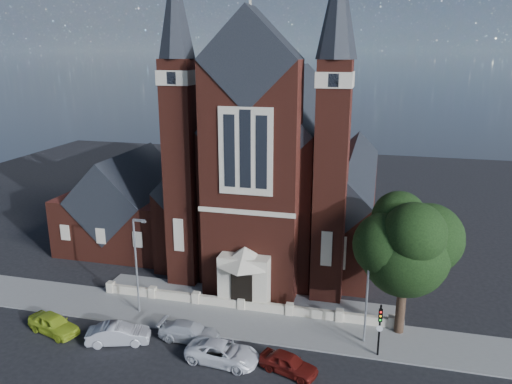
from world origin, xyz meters
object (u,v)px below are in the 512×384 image
car_silver_b (190,332)px  church (282,169)px  car_lime_van (54,324)px  street_lamp_right (369,286)px  street_lamp_left (137,261)px  parish_hall (130,208)px  car_dark_red (288,363)px  street_tree (407,249)px  traffic_signal (380,324)px  car_silver_a (118,334)px  car_white_suv (223,353)px

car_silver_b → church: bearing=-5.9°
car_lime_van → street_lamp_right: bearing=-62.2°
church → street_lamp_left: bearing=-112.7°
parish_hall → street_lamp_left: 16.18m
car_dark_red → church: bearing=31.2°
street_lamp_left → car_dark_red: (13.18, -4.81, -3.92)m
street_lamp_right → street_tree: bearing=34.3°
church → car_dark_red: size_ratio=8.72×
church → traffic_signal: bearing=-61.8°
car_lime_van → car_silver_a: bearing=-73.6°
street_lamp_left → car_white_suv: 10.56m
car_silver_a → car_white_suv: car_silver_a is taller
street_tree → car_dark_red: (-7.33, -6.52, -6.28)m
parish_hall → car_dark_red: bearing=-41.5°
street_lamp_left → traffic_signal: bearing=-4.8°
parish_hall → street_lamp_left: parish_hall is taller
church → car_silver_a: 25.63m
street_tree → car_lime_van: 26.90m
street_tree → car_white_suv: bearing=-151.5°
street_tree → car_silver_b: size_ratio=2.30×
car_silver_b → car_white_suv: size_ratio=0.91×
street_tree → car_dark_red: bearing=-138.3°
street_lamp_right → car_dark_red: size_ratio=2.02×
street_tree → car_silver_a: 21.83m
car_silver_b → car_dark_red: bearing=-104.0°
church → car_silver_b: (-2.52, -21.71, -7.51)m
street_tree → street_lamp_right: (-2.51, -1.71, -2.36)m
street_tree → car_lime_van: size_ratio=2.44×
church → street_lamp_left: 20.84m
street_tree → car_silver_b: street_tree is taller
street_lamp_right → traffic_signal: street_lamp_right is taller
car_silver_b → car_lime_van: bearing=99.6°
street_lamp_left → car_dark_red: street_lamp_left is taller
street_tree → street_lamp_left: street_tree is taller
church → car_white_suv: (0.68, -23.70, -7.48)m
parish_hall → street_tree: size_ratio=1.14×
parish_hall → car_lime_van: parish_hall is taller
car_dark_red → parish_hall: bearing=67.2°
street_tree → car_white_suv: street_tree is taller
street_lamp_right → car_lime_van: size_ratio=1.84×
traffic_signal → street_lamp_right: bearing=120.0°
church → car_white_suv: 24.86m
parish_hall → car_lime_van: 18.92m
parish_hall → traffic_signal: size_ratio=3.05×
car_white_suv → car_silver_a: bearing=93.0°
car_lime_van → car_dark_red: 18.13m
traffic_signal → car_white_suv: traffic_signal is taller
street_tree → car_silver_a: bearing=-162.9°
street_lamp_right → car_white_suv: size_ratio=1.58×
parish_hall → car_white_suv: 25.32m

